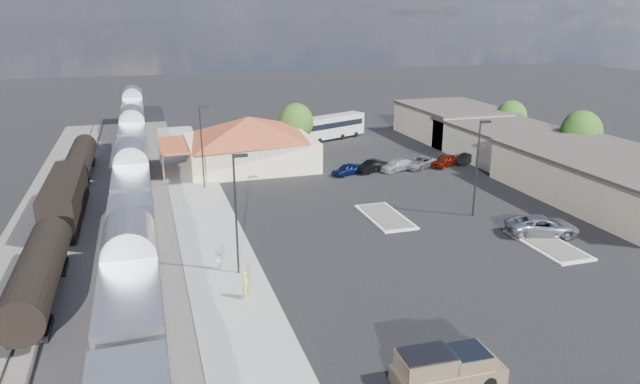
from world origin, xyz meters
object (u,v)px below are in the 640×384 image
object	(u,v)px
suv	(542,226)
coach_bus	(332,126)
pickup_truck	(448,369)
station_depot	(249,142)

from	to	relation	value
suv	coach_bus	size ratio (longest dim) A/B	0.54
coach_bus	pickup_truck	bearing A→B (deg)	144.57
station_depot	suv	world-z (taller)	station_depot
pickup_truck	coach_bus	xyz separation A→B (m)	(13.05, 57.85, 1.12)
pickup_truck	coach_bus	size ratio (longest dim) A/B	0.51
station_depot	coach_bus	world-z (taller)	station_depot
pickup_truck	suv	distance (m)	23.97
station_depot	pickup_truck	bearing A→B (deg)	-87.99
suv	pickup_truck	bearing A→B (deg)	149.31
pickup_truck	suv	xyz separation A→B (m)	(17.95, 15.89, -0.10)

